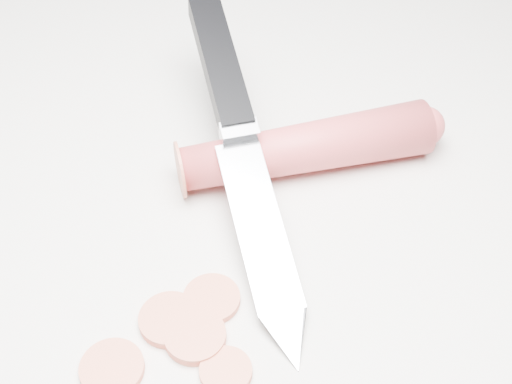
% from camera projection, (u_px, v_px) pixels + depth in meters
% --- Properties ---
extents(ground, '(2.40, 2.40, 0.00)m').
position_uv_depth(ground, '(232.00, 271.00, 0.46)').
color(ground, beige).
rests_on(ground, ground).
extents(carrot, '(0.17, 0.13, 0.04)m').
position_uv_depth(carrot, '(306.00, 147.00, 0.50)').
color(carrot, '#BB363B').
rests_on(carrot, ground).
extents(carrot_slice_0, '(0.04, 0.04, 0.01)m').
position_uv_depth(carrot_slice_0, '(112.00, 368.00, 0.41)').
color(carrot_slice_0, '#C65D42').
rests_on(carrot_slice_0, ground).
extents(carrot_slice_1, '(0.04, 0.04, 0.01)m').
position_uv_depth(carrot_slice_1, '(170.00, 320.00, 0.43)').
color(carrot_slice_1, '#C65D42').
rests_on(carrot_slice_1, ground).
extents(carrot_slice_2, '(0.04, 0.04, 0.01)m').
position_uv_depth(carrot_slice_2, '(195.00, 336.00, 0.42)').
color(carrot_slice_2, '#C65D42').
rests_on(carrot_slice_2, ground).
extents(carrot_slice_4, '(0.03, 0.03, 0.01)m').
position_uv_depth(carrot_slice_4, '(226.00, 371.00, 0.41)').
color(carrot_slice_4, '#C65D42').
rests_on(carrot_slice_4, ground).
extents(carrot_slice_5, '(0.04, 0.04, 0.01)m').
position_uv_depth(carrot_slice_5, '(212.00, 299.00, 0.44)').
color(carrot_slice_5, '#C65D42').
rests_on(carrot_slice_5, ground).
extents(kitchen_knife, '(0.18, 0.26, 0.08)m').
position_uv_depth(kitchen_knife, '(245.00, 151.00, 0.47)').
color(kitchen_knife, '#B7B9BE').
rests_on(kitchen_knife, ground).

